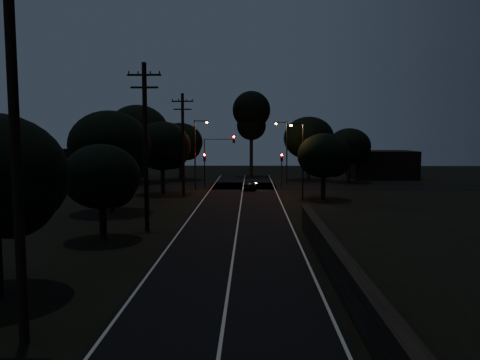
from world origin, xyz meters
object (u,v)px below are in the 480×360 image
object	(u,v)px
utility_pole_far	(183,143)
tall_pine	(251,115)
car	(250,185)
streetlight_a	(197,150)
utility_pole_mid	(146,144)
signal_left	(205,164)
signal_right	(282,164)
streetlight_b	(285,148)
utility_pole_near	(15,138)
signal_mast	(219,152)
streetlight_c	(301,155)

from	to	relation	value
utility_pole_far	tall_pine	distance (m)	24.33
car	utility_pole_far	bearing A→B (deg)	44.56
streetlight_a	car	world-z (taller)	streetlight_a
utility_pole_mid	utility_pole_far	world-z (taller)	utility_pole_mid
utility_pole_mid	tall_pine	size ratio (longest dim) A/B	0.86
signal_left	car	distance (m)	6.17
signal_right	car	bearing A→B (deg)	-153.22
car	streetlight_b	bearing A→B (deg)	-124.26
utility_pole_mid	signal_left	world-z (taller)	utility_pole_mid
utility_pole_mid	streetlight_b	bearing A→B (deg)	68.70
utility_pole_near	signal_right	size ratio (longest dim) A/B	2.93
signal_right	signal_mast	bearing A→B (deg)	179.97
signal_right	tall_pine	bearing A→B (deg)	103.49
streetlight_b	streetlight_a	bearing A→B (deg)	-150.52
utility_pole_mid	car	bearing A→B (deg)	73.52
streetlight_c	car	xyz separation A→B (m)	(-5.00, 8.08, -3.75)
tall_pine	signal_left	size ratio (longest dim) A/B	3.13
utility_pole_mid	utility_pole_far	size ratio (longest dim) A/B	1.05
streetlight_c	streetlight_a	bearing A→B (deg)	144.31
signal_right	streetlight_a	world-z (taller)	streetlight_a
utility_pole_near	utility_pole_far	bearing A→B (deg)	90.00
tall_pine	utility_pole_far	bearing A→B (deg)	-106.93
signal_right	car	xyz separation A→B (m)	(-3.77, -1.90, -2.24)
utility_pole_mid	tall_pine	distance (m)	40.76
streetlight_c	car	size ratio (longest dim) A/B	2.13
utility_pole_mid	streetlight_a	bearing A→B (deg)	88.27
utility_pole_near	signal_mast	bearing A→B (deg)	85.80
signal_right	car	size ratio (longest dim) A/B	1.16
streetlight_b	utility_pole_far	bearing A→B (deg)	-133.30
utility_pole_far	streetlight_b	world-z (taller)	utility_pole_far
tall_pine	signal_left	bearing A→B (deg)	-110.46
streetlight_a	streetlight_c	xyz separation A→B (m)	(11.14, -8.00, -0.29)
utility_pole_near	streetlight_c	world-z (taller)	utility_pole_near
utility_pole_mid	tall_pine	bearing A→B (deg)	80.07
utility_pole_near	signal_left	distance (m)	42.15
tall_pine	streetlight_a	world-z (taller)	tall_pine
streetlight_a	streetlight_c	distance (m)	13.72
utility_pole_far	utility_pole_mid	bearing A→B (deg)	-90.00
signal_mast	car	world-z (taller)	signal_mast
utility_pole_near	car	xyz separation A→B (m)	(6.83, 40.08, -5.65)
utility_pole_mid	signal_left	bearing A→B (deg)	86.79
utility_pole_near	utility_pole_far	size ratio (longest dim) A/B	1.14
signal_left	utility_pole_far	bearing A→B (deg)	-99.94
utility_pole_mid	signal_left	xyz separation A→B (m)	(1.40, 24.99, -2.90)
streetlight_b	car	world-z (taller)	streetlight_b
utility_pole_mid	streetlight_b	size ratio (longest dim) A/B	1.38
streetlight_b	signal_left	bearing A→B (deg)	-157.95
streetlight_b	utility_pole_near	bearing A→B (deg)	-103.81
car	streetlight_a	bearing A→B (deg)	3.65
streetlight_a	streetlight_b	distance (m)	12.19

